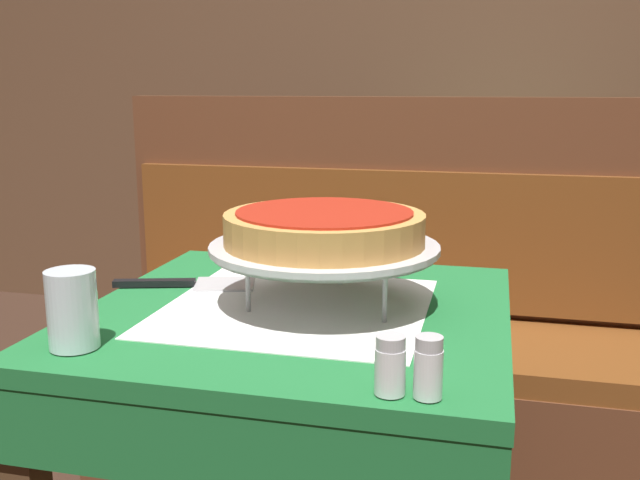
# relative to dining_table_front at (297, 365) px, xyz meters

# --- Properties ---
(dining_table_front) EXTENTS (0.69, 0.69, 0.77)m
(dining_table_front) POSITION_rel_dining_table_front_xyz_m (0.00, 0.00, 0.00)
(dining_table_front) COLOR #1E6B33
(dining_table_front) RESTS_ON ground_plane
(dining_table_rear) EXTENTS (0.73, 0.73, 0.77)m
(dining_table_rear) POSITION_rel_dining_table_front_xyz_m (0.34, 1.67, 0.01)
(dining_table_rear) COLOR #1E6B33
(dining_table_rear) RESTS_ON ground_plane
(booth_bench) EXTENTS (1.57, 0.48, 1.10)m
(booth_bench) POSITION_rel_dining_table_front_xyz_m (0.01, 0.77, -0.34)
(booth_bench) COLOR brown
(booth_bench) RESTS_ON ground_plane
(back_wall_panel) EXTENTS (6.00, 0.04, 2.40)m
(back_wall_panel) POSITION_rel_dining_table_front_xyz_m (0.00, 2.22, 0.54)
(back_wall_panel) COLOR brown
(back_wall_panel) RESTS_ON ground_plane
(pizza_pan_stand) EXTENTS (0.38, 0.38, 0.10)m
(pizza_pan_stand) POSITION_rel_dining_table_front_xyz_m (0.04, 0.02, 0.20)
(pizza_pan_stand) COLOR #ADADB2
(pizza_pan_stand) RESTS_ON dining_table_front
(deep_dish_pizza) EXTENTS (0.33, 0.33, 0.06)m
(deep_dish_pizza) POSITION_rel_dining_table_front_xyz_m (0.04, 0.02, 0.24)
(deep_dish_pizza) COLOR #C68E47
(deep_dish_pizza) RESTS_ON pizza_pan_stand
(pizza_server) EXTENTS (0.26, 0.13, 0.01)m
(pizza_server) POSITION_rel_dining_table_front_xyz_m (-0.22, 0.07, 0.11)
(pizza_server) COLOR #BCBCC1
(pizza_server) RESTS_ON dining_table_front
(water_glass_near) EXTENTS (0.07, 0.07, 0.11)m
(water_glass_near) POSITION_rel_dining_table_front_xyz_m (-0.25, -0.26, 0.16)
(water_glass_near) COLOR silver
(water_glass_near) RESTS_ON dining_table_front
(salt_shaker) EXTENTS (0.04, 0.04, 0.07)m
(salt_shaker) POSITION_rel_dining_table_front_xyz_m (0.20, -0.31, 0.14)
(salt_shaker) COLOR silver
(salt_shaker) RESTS_ON dining_table_front
(pepper_shaker) EXTENTS (0.03, 0.03, 0.08)m
(pepper_shaker) POSITION_rel_dining_table_front_xyz_m (0.25, -0.31, 0.14)
(pepper_shaker) COLOR silver
(pepper_shaker) RESTS_ON dining_table_front
(condiment_caddy) EXTENTS (0.15, 0.15, 0.16)m
(condiment_caddy) POSITION_rel_dining_table_front_xyz_m (0.39, 1.74, 0.14)
(condiment_caddy) COLOR black
(condiment_caddy) RESTS_ON dining_table_rear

